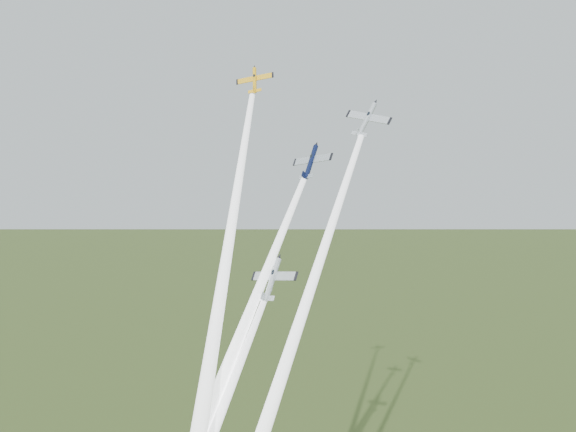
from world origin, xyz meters
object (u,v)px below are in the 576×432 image
Objects in this scene: plane_navy at (311,162)px; plane_silver_right at (367,119)px; plane_silver_low at (272,279)px; plane_yellow at (255,80)px.

plane_silver_right is (7.28, 5.37, 6.75)m from plane_navy.
plane_silver_low is at bearing -110.62° from plane_silver_right.
plane_navy is 0.90× the size of plane_silver_low.
plane_yellow is 18.98m from plane_navy.
plane_navy is at bearing 94.74° from plane_silver_low.
plane_silver_low is (-0.97, -10.72, -17.36)m from plane_navy.
plane_navy reaches higher than plane_silver_low.
plane_navy is 11.29m from plane_silver_right.
plane_silver_right is (19.83, 1.84, -7.05)m from plane_yellow.
plane_silver_right is at bearing 72.76° from plane_silver_low.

